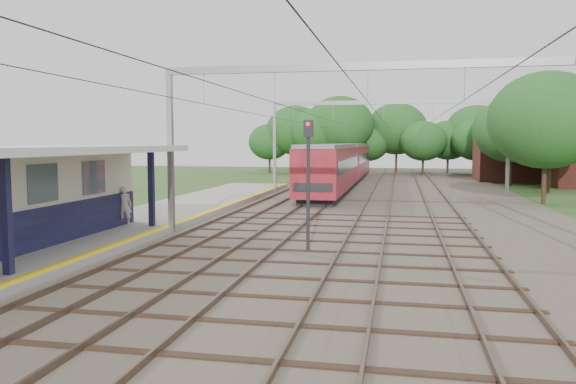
# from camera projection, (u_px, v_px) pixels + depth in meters

# --- Properties ---
(ballast_bed) EXTENTS (18.00, 90.00, 0.10)m
(ballast_bed) POSITION_uv_depth(u_px,v_px,m) (392.00, 201.00, 36.76)
(ballast_bed) COLOR #473D33
(ballast_bed) RESTS_ON ground
(platform) EXTENTS (5.00, 52.00, 0.35)m
(platform) POSITION_uv_depth(u_px,v_px,m) (106.00, 232.00, 23.37)
(platform) COLOR gray
(platform) RESTS_ON ground
(yellow_stripe) EXTENTS (0.45, 52.00, 0.01)m
(yellow_stripe) POSITION_uv_depth(u_px,v_px,m) (156.00, 230.00, 22.91)
(yellow_stripe) COLOR yellow
(yellow_stripe) RESTS_ON platform
(rail_tracks) EXTENTS (11.80, 88.00, 0.15)m
(rail_tracks) POSITION_uv_depth(u_px,v_px,m) (354.00, 199.00, 37.24)
(rail_tracks) COLOR brown
(rail_tracks) RESTS_ON ballast_bed
(catenary_system) EXTENTS (17.22, 88.00, 7.00)m
(catenary_system) POSITION_uv_depth(u_px,v_px,m) (381.00, 114.00, 31.79)
(catenary_system) COLOR gray
(catenary_system) RESTS_ON ground
(tree_band) EXTENTS (31.72, 30.88, 8.82)m
(tree_band) POSITION_uv_depth(u_px,v_px,m) (395.00, 133.00, 62.86)
(tree_band) COLOR #382619
(tree_band) RESTS_ON ground
(house_far) EXTENTS (8.00, 6.12, 8.66)m
(house_far) POSITION_uv_depth(u_px,v_px,m) (518.00, 149.00, 55.63)
(house_far) COLOR brown
(house_far) RESTS_ON ground
(person) EXTENTS (0.73, 0.61, 1.70)m
(person) POSITION_uv_depth(u_px,v_px,m) (124.00, 205.00, 24.19)
(person) COLOR beige
(person) RESTS_ON platform
(train) EXTENTS (2.79, 34.79, 3.68)m
(train) POSITION_uv_depth(u_px,v_px,m) (343.00, 163.00, 49.58)
(train) COLOR black
(train) RESTS_ON ballast_bed
(signal_post) EXTENTS (0.33, 0.28, 4.68)m
(signal_post) POSITION_uv_depth(u_px,v_px,m) (308.00, 168.00, 19.45)
(signal_post) COLOR black
(signal_post) RESTS_ON ground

